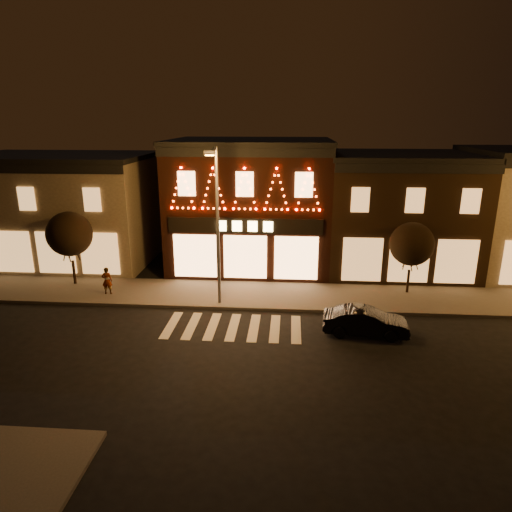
# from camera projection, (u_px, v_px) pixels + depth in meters

# --- Properties ---
(ground) EXTENTS (120.00, 120.00, 0.00)m
(ground) POSITION_uv_depth(u_px,v_px,m) (220.00, 371.00, 17.92)
(ground) COLOR black
(ground) RESTS_ON ground
(sidewalk_far) EXTENTS (44.00, 4.00, 0.15)m
(sidewalk_far) POSITION_uv_depth(u_px,v_px,m) (278.00, 296.00, 25.39)
(sidewalk_far) COLOR #47423D
(sidewalk_far) RESTS_ON ground
(building_left) EXTENTS (12.20, 8.28, 7.30)m
(building_left) POSITION_uv_depth(u_px,v_px,m) (62.00, 208.00, 31.17)
(building_left) COLOR #6D604D
(building_left) RESTS_ON ground
(building_pulp) EXTENTS (10.20, 8.34, 8.30)m
(building_pulp) POSITION_uv_depth(u_px,v_px,m) (251.00, 204.00, 30.05)
(building_pulp) COLOR black
(building_pulp) RESTS_ON ground
(building_right_a) EXTENTS (9.20, 8.28, 7.50)m
(building_right_a) POSITION_uv_depth(u_px,v_px,m) (397.00, 212.00, 29.49)
(building_right_a) COLOR #301F10
(building_right_a) RESTS_ON ground
(streetlamp_mid) EXTENTS (0.51, 1.84, 8.09)m
(streetlamp_mid) POSITION_uv_depth(u_px,v_px,m) (217.00, 216.00, 22.67)
(streetlamp_mid) COLOR #59595E
(streetlamp_mid) RESTS_ON sidewalk_far
(tree_left) EXTENTS (2.59, 2.59, 4.33)m
(tree_left) POSITION_uv_depth(u_px,v_px,m) (69.00, 234.00, 26.19)
(tree_left) COLOR black
(tree_left) RESTS_ON sidewalk_far
(tree_right) EXTENTS (2.40, 2.40, 4.01)m
(tree_right) POSITION_uv_depth(u_px,v_px,m) (412.00, 244.00, 24.92)
(tree_right) COLOR black
(tree_right) RESTS_ON sidewalk_far
(dark_sedan) EXTENTS (3.95, 1.67, 1.27)m
(dark_sedan) POSITION_uv_depth(u_px,v_px,m) (365.00, 322.00, 20.84)
(dark_sedan) COLOR black
(dark_sedan) RESTS_ON ground
(pedestrian) EXTENTS (0.60, 0.43, 1.55)m
(pedestrian) POSITION_uv_depth(u_px,v_px,m) (107.00, 281.00, 25.26)
(pedestrian) COLOR gray
(pedestrian) RESTS_ON sidewalk_far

